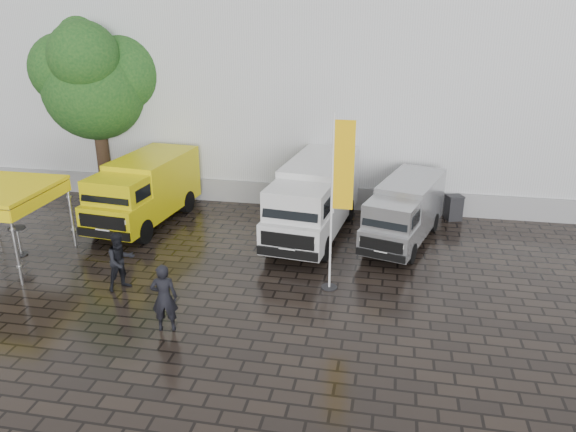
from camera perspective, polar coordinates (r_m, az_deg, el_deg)
name	(u,v)px	position (r m, az deg, el deg)	size (l,w,h in m)	color
ground	(305,293)	(17.61, 1.74, -7.87)	(120.00, 120.00, 0.00)	black
exhibition_hall	(392,53)	(31.37, 10.50, 15.97)	(44.00, 16.00, 12.00)	silver
hall_plinth	(380,200)	(24.55, 9.35, 1.61)	(44.00, 0.15, 1.00)	gray
van_yellow	(144,192)	(23.32, -14.41, 2.33)	(2.21, 5.74, 2.65)	#D6C70B
van_white	(314,201)	(21.36, 2.62, 1.55)	(2.18, 6.53, 2.83)	silver
van_silver	(404,213)	(21.27, 11.72, 0.27)	(1.76, 5.29, 2.29)	#9FA0A3
flagpole	(338,193)	(16.72, 5.11, 2.29)	(0.88, 0.50, 5.59)	black
tree	(94,81)	(26.87, -19.13, 12.83)	(4.55, 4.55, 8.17)	black
cocktail_table	(19,241)	(22.13, -25.65, -2.33)	(0.60, 0.60, 1.06)	black
wheelie_bin	(454,207)	(24.27, 16.49, 0.84)	(0.63, 0.63, 1.04)	black
person_front	(164,298)	(15.70, -12.47, -8.10)	(0.72, 0.47, 1.97)	black
person_tent	(121,261)	(18.24, -16.64, -4.40)	(0.92, 0.72, 1.89)	black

